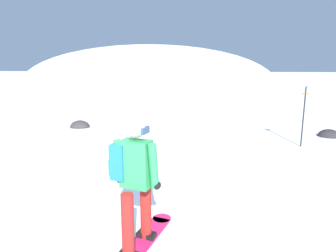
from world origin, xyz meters
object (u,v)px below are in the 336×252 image
(piste_marker_near, at_px, (304,112))
(rock_mid, at_px, (329,137))
(snowboarder_main, at_px, (134,180))
(rock_dark, at_px, (80,127))

(piste_marker_near, distance_m, rock_mid, 2.19)
(piste_marker_near, bearing_deg, snowboarder_main, -118.67)
(snowboarder_main, xyz_separation_m, piste_marker_near, (3.14, 5.74, 0.11))
(snowboarder_main, distance_m, rock_mid, 8.50)
(rock_dark, bearing_deg, rock_mid, 2.52)
(rock_mid, bearing_deg, snowboarder_main, -120.82)
(piste_marker_near, height_order, rock_mid, piste_marker_near)
(rock_mid, bearing_deg, piste_marker_near, -128.10)
(snowboarder_main, bearing_deg, piste_marker_near, 61.33)
(rock_dark, bearing_deg, snowboarder_main, -56.20)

